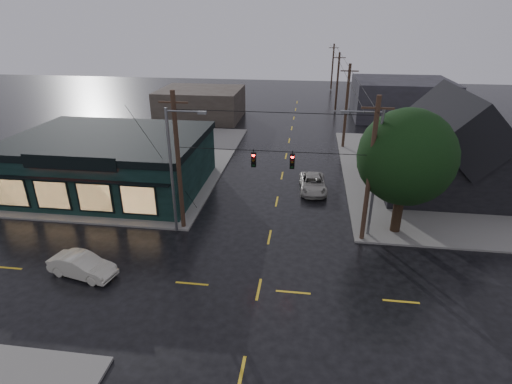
# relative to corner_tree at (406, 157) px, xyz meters

# --- Properties ---
(ground_plane) EXTENTS (160.00, 160.00, 0.00)m
(ground_plane) POSITION_rel_corner_tree_xyz_m (-9.01, -7.97, -5.78)
(ground_plane) COLOR black
(sidewalk_nw) EXTENTS (28.00, 28.00, 0.15)m
(sidewalk_nw) POSITION_rel_corner_tree_xyz_m (-29.01, 12.03, -5.70)
(sidewalk_nw) COLOR gray
(sidewalk_nw) RESTS_ON ground
(sidewalk_ne) EXTENTS (28.00, 28.00, 0.15)m
(sidewalk_ne) POSITION_rel_corner_tree_xyz_m (10.99, 12.03, -5.70)
(sidewalk_ne) COLOR gray
(sidewalk_ne) RESTS_ON ground
(pizza_shop) EXTENTS (16.30, 12.34, 4.90)m
(pizza_shop) POSITION_rel_corner_tree_xyz_m (-24.01, 4.98, -3.22)
(pizza_shop) COLOR black
(pizza_shop) RESTS_ON ground
(ne_building) EXTENTS (12.60, 11.60, 8.75)m
(ne_building) POSITION_rel_corner_tree_xyz_m (5.99, 9.03, -1.30)
(ne_building) COLOR black
(ne_building) RESTS_ON ground
(corner_tree) EXTENTS (6.61, 6.61, 8.96)m
(corner_tree) POSITION_rel_corner_tree_xyz_m (0.00, 0.00, 0.00)
(corner_tree) COLOR black
(corner_tree) RESTS_ON ground
(utility_pole_nw) EXTENTS (2.00, 0.32, 10.15)m
(utility_pole_nw) POSITION_rel_corner_tree_xyz_m (-15.51, -1.47, -5.78)
(utility_pole_nw) COLOR #342017
(utility_pole_nw) RESTS_ON ground
(utility_pole_ne) EXTENTS (2.00, 0.32, 10.15)m
(utility_pole_ne) POSITION_rel_corner_tree_xyz_m (-2.51, -1.47, -5.78)
(utility_pole_ne) COLOR #342017
(utility_pole_ne) RESTS_ON ground
(utility_pole_far_a) EXTENTS (2.00, 0.32, 9.65)m
(utility_pole_far_a) POSITION_rel_corner_tree_xyz_m (-2.51, 20.03, -5.78)
(utility_pole_far_a) COLOR #342017
(utility_pole_far_a) RESTS_ON ground
(utility_pole_far_b) EXTENTS (2.00, 0.32, 9.15)m
(utility_pole_far_b) POSITION_rel_corner_tree_xyz_m (-2.51, 40.03, -5.78)
(utility_pole_far_b) COLOR #342017
(utility_pole_far_b) RESTS_ON ground
(utility_pole_far_c) EXTENTS (2.00, 0.32, 9.15)m
(utility_pole_far_c) POSITION_rel_corner_tree_xyz_m (-2.51, 60.03, -5.78)
(utility_pole_far_c) COLOR #342017
(utility_pole_far_c) RESTS_ON ground
(span_signal_assembly) EXTENTS (13.00, 0.48, 1.23)m
(span_signal_assembly) POSITION_rel_corner_tree_xyz_m (-8.92, -1.47, -0.08)
(span_signal_assembly) COLOR black
(span_signal_assembly) RESTS_ON ground
(streetlight_nw) EXTENTS (5.40, 0.30, 9.15)m
(streetlight_nw) POSITION_rel_corner_tree_xyz_m (-15.81, -2.17, -5.78)
(streetlight_nw) COLOR slate
(streetlight_nw) RESTS_ON ground
(streetlight_ne) EXTENTS (5.40, 0.30, 9.15)m
(streetlight_ne) POSITION_rel_corner_tree_xyz_m (-2.01, -0.77, -5.78)
(streetlight_ne) COLOR slate
(streetlight_ne) RESTS_ON ground
(bg_building_west) EXTENTS (12.00, 10.00, 4.40)m
(bg_building_west) POSITION_rel_corner_tree_xyz_m (-23.01, 32.03, -3.58)
(bg_building_west) COLOR #372E28
(bg_building_west) RESTS_ON ground
(bg_building_east) EXTENTS (14.00, 12.00, 5.60)m
(bg_building_east) POSITION_rel_corner_tree_xyz_m (6.99, 37.03, -2.98)
(bg_building_east) COLOR #26252A
(bg_building_east) RESTS_ON ground
(sedan_cream) EXTENTS (4.44, 2.33, 1.39)m
(sedan_cream) POSITION_rel_corner_tree_xyz_m (-19.81, -8.04, -5.08)
(sedan_cream) COLOR beige
(sedan_cream) RESTS_ON ground
(suv_silver) EXTENTS (2.62, 5.07, 1.37)m
(suv_silver) POSITION_rel_corner_tree_xyz_m (-6.00, 6.74, -5.09)
(suv_silver) COLOR #A4A198
(suv_silver) RESTS_ON ground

